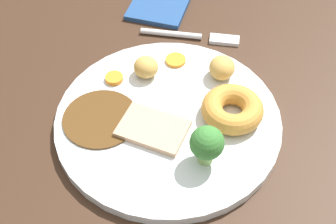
% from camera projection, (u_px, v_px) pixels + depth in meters
% --- Properties ---
extents(dining_table, '(1.20, 0.84, 0.04)m').
position_uv_depth(dining_table, '(188.00, 138.00, 0.61)').
color(dining_table, '#382316').
rests_on(dining_table, ground).
extents(dinner_plate, '(0.29, 0.29, 0.01)m').
position_uv_depth(dinner_plate, '(168.00, 121.00, 0.59)').
color(dinner_plate, white).
rests_on(dinner_plate, dining_table).
extents(gravy_pool, '(0.10, 0.10, 0.00)m').
position_uv_depth(gravy_pool, '(101.00, 118.00, 0.59)').
color(gravy_pool, '#563819').
rests_on(gravy_pool, dinner_plate).
extents(meat_slice_main, '(0.08, 0.09, 0.01)m').
position_uv_depth(meat_slice_main, '(153.00, 129.00, 0.57)').
color(meat_slice_main, tan).
rests_on(meat_slice_main, dinner_plate).
extents(yorkshire_pudding, '(0.08, 0.08, 0.03)m').
position_uv_depth(yorkshire_pudding, '(232.00, 109.00, 0.58)').
color(yorkshire_pudding, '#C68938').
rests_on(yorkshire_pudding, dinner_plate).
extents(roast_potato_left, '(0.04, 0.04, 0.03)m').
position_uv_depth(roast_potato_left, '(146.00, 67.00, 0.63)').
color(roast_potato_left, tan).
rests_on(roast_potato_left, dinner_plate).
extents(roast_potato_right, '(0.04, 0.04, 0.03)m').
position_uv_depth(roast_potato_right, '(222.00, 68.00, 0.63)').
color(roast_potato_right, tan).
rests_on(roast_potato_right, dinner_plate).
extents(carrot_coin_front, '(0.03, 0.03, 0.00)m').
position_uv_depth(carrot_coin_front, '(176.00, 60.00, 0.66)').
color(carrot_coin_front, orange).
rests_on(carrot_coin_front, dinner_plate).
extents(carrot_coin_back, '(0.02, 0.02, 0.01)m').
position_uv_depth(carrot_coin_back, '(114.00, 78.00, 0.63)').
color(carrot_coin_back, orange).
rests_on(carrot_coin_back, dinner_plate).
extents(broccoli_floret, '(0.04, 0.04, 0.05)m').
position_uv_depth(broccoli_floret, '(207.00, 144.00, 0.52)').
color(broccoli_floret, '#8CB766').
rests_on(broccoli_floret, dinner_plate).
extents(fork, '(0.02, 0.15, 0.01)m').
position_uv_depth(fork, '(193.00, 36.00, 0.71)').
color(fork, silver).
rests_on(fork, dining_table).
extents(folded_napkin, '(0.12, 0.11, 0.01)m').
position_uv_depth(folded_napkin, '(160.00, 3.00, 0.76)').
color(folded_napkin, navy).
rests_on(folded_napkin, dining_table).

